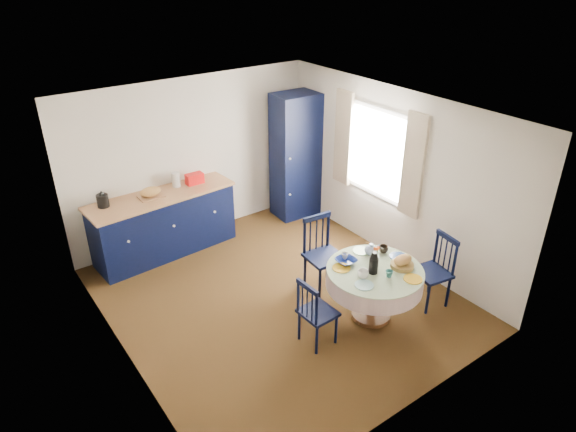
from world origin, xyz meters
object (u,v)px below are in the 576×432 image
chair_far (323,254)px  mug_a (363,274)px  kitchen_counter (164,223)px  dining_table (375,277)px  cobalt_bowl (346,261)px  mug_d (345,256)px  chair_right (434,270)px  mug_c (383,249)px  chair_left (316,312)px  mug_b (389,274)px  pantry_cabinet (296,156)px

chair_far → mug_a: (-0.14, -0.91, 0.23)m
kitchen_counter → chair_far: size_ratio=2.11×
kitchen_counter → dining_table: (1.43, -2.96, 0.09)m
cobalt_bowl → mug_d: bearing=59.6°
mug_d → chair_far: bearing=84.6°
chair_right → mug_d: bearing=-112.5°
cobalt_bowl → mug_c: bearing=-9.3°
chair_left → mug_a: 0.71m
kitchen_counter → mug_d: 2.88m
mug_b → mug_d: (-0.16, 0.60, -0.00)m
chair_far → dining_table: bearing=-78.9°
mug_a → mug_d: size_ratio=1.41×
mug_b → chair_right: bearing=-1.5°
mug_c → mug_d: 0.53m
chair_left → mug_a: (0.63, -0.08, 0.31)m
mug_d → dining_table: bearing=-69.6°
chair_far → chair_right: size_ratio=1.08×
kitchen_counter → pantry_cabinet: 2.42m
chair_far → pantry_cabinet: bearing=67.0°
chair_far → mug_a: chair_far is taller
chair_left → chair_right: (1.71, -0.27, 0.05)m
pantry_cabinet → kitchen_counter: bearing=-179.3°
mug_b → cobalt_bowl: (-0.21, 0.51, -0.01)m
mug_a → mug_b: 0.31m
chair_far → mug_b: 1.10m
dining_table → chair_left: bearing=177.2°
mug_d → pantry_cabinet: bearing=66.4°
chair_far → chair_right: 1.44m
chair_left → mug_c: 1.28m
pantry_cabinet → dining_table: size_ratio=1.80×
kitchen_counter → chair_right: size_ratio=2.28×
chair_left → cobalt_bowl: chair_left is taller
mug_a → chair_far: bearing=81.1°
chair_right → mug_a: (-1.08, 0.19, 0.27)m
pantry_cabinet → chair_left: bearing=-119.4°
kitchen_counter → mug_d: (1.28, -2.56, 0.25)m
chair_right → mug_b: chair_right is taller
dining_table → mug_c: size_ratio=9.91×
chair_left → cobalt_bowl: bearing=-70.7°
pantry_cabinet → mug_b: pantry_cabinet is taller
chair_right → mug_c: bearing=-122.9°
dining_table → mug_d: dining_table is taller
pantry_cabinet → mug_c: 2.71m
dining_table → chair_left: size_ratio=1.34×
mug_c → cobalt_bowl: bearing=170.7°
mug_a → mug_d: (0.10, 0.43, -0.01)m
mug_d → cobalt_bowl: bearing=-120.4°
mug_a → mug_d: 0.45m
kitchen_counter → chair_left: bearing=-83.0°
kitchen_counter → mug_b: size_ratio=24.05×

